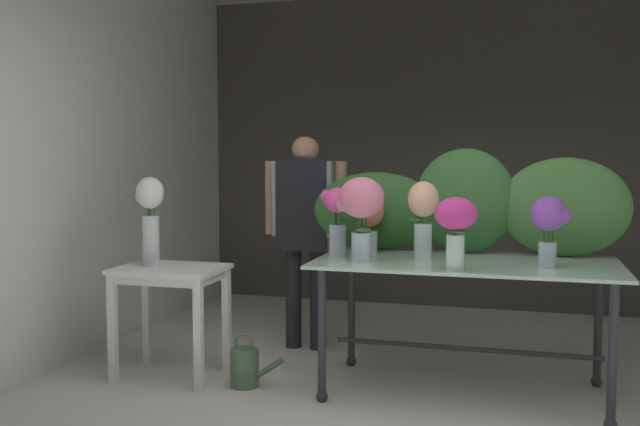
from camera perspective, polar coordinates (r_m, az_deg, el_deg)
The scene contains 15 objects.
ground_plane at distance 5.15m, azimuth 7.59°, elevation -11.80°, with size 8.73×8.73×0.00m, color beige.
wall_back at distance 6.91m, azimuth 10.14°, elevation 4.89°, with size 4.80×0.12×2.98m, color #4C4742.
wall_left at distance 5.79m, azimuth -16.55°, elevation 4.83°, with size 0.12×4.09×2.98m, color silver.
display_table_glass at distance 4.39m, azimuth 11.61°, elevation -5.39°, with size 1.79×0.95×0.83m.
side_table_white at distance 4.74m, azimuth -11.93°, elevation -5.59°, with size 0.68×0.51×0.73m.
florist at distance 5.28m, azimuth -1.19°, elevation -0.26°, with size 0.63×0.24×1.61m.
foliage_backdrop at distance 4.69m, azimuth 12.20°, elevation 0.54°, with size 2.03×0.27×0.68m.
vase_fuchsia_tulips at distance 4.45m, azimuth 1.42°, elevation -0.14°, with size 0.22×0.18×0.43m.
vase_violet_dahlias at distance 4.19m, azimuth 17.91°, elevation -0.70°, with size 0.22×0.20×0.41m.
vase_rosy_anemones at distance 4.22m, azimuth 3.30°, elevation 0.57°, with size 0.29×0.27×0.51m.
vase_coral_ranunculus at distance 4.61m, azimuth 4.00°, elevation -0.36°, with size 0.19×0.19×0.39m.
vase_peach_snapdragons at distance 4.34m, azimuth 8.29°, elevation -0.08°, with size 0.19×0.19×0.48m.
vase_magenta_roses at distance 3.97m, azimuth 10.84°, elevation -0.77°, with size 0.24×0.24×0.41m.
vase_white_roses_tall at distance 4.75m, azimuth -13.50°, elevation -0.17°, with size 0.19×0.18×0.58m.
watering_can at distance 4.59m, azimuth -6.04°, elevation -12.19°, with size 0.35×0.18×0.34m.
Camera 1 is at (0.71, -2.90, 1.46)m, focal length 39.81 mm.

